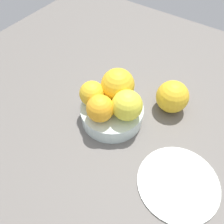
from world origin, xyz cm
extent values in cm
cube|color=#66605B|center=(0.00, 0.00, -1.00)|extent=(110.00, 110.00, 2.00)
cylinder|color=silver|center=(0.00, 0.00, 0.36)|extent=(9.44, 9.44, 0.72)
cylinder|color=silver|center=(0.00, 0.00, 2.01)|extent=(15.23, 15.23, 4.02)
sphere|color=yellow|center=(3.76, 0.95, 8.02)|extent=(7.99, 7.99, 7.99)
sphere|color=#F9A823|center=(-3.86, 0.54, 7.15)|extent=(6.25, 6.25, 6.25)
sphere|color=yellow|center=(-0.02, -4.04, 7.53)|extent=(7.03, 7.03, 7.03)
sphere|color=yellow|center=(-1.18, 4.85, 7.03)|extent=(6.02, 6.02, 6.02)
sphere|color=yellow|center=(11.45, -10.29, 4.06)|extent=(8.12, 8.12, 8.12)
cylinder|color=silver|center=(-6.29, -20.92, 0.40)|extent=(16.91, 16.91, 0.80)
camera|label=1|loc=(-30.12, -20.83, 47.08)|focal=38.03mm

